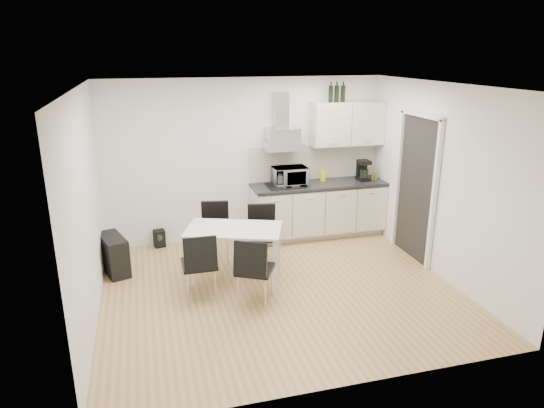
% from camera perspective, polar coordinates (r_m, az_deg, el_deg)
% --- Properties ---
extents(ground, '(4.50, 4.50, 0.00)m').
position_cam_1_polar(ground, '(6.44, 0.93, -10.02)').
color(ground, tan).
rests_on(ground, ground).
extents(wall_back, '(4.50, 0.10, 2.60)m').
position_cam_1_polar(wall_back, '(7.83, -3.09, 5.15)').
color(wall_back, white).
rests_on(wall_back, ground).
extents(wall_front, '(4.50, 0.10, 2.60)m').
position_cam_1_polar(wall_front, '(4.18, 8.66, -6.39)').
color(wall_front, white).
rests_on(wall_front, ground).
extents(wall_left, '(0.10, 4.00, 2.60)m').
position_cam_1_polar(wall_left, '(5.77, -21.02, -0.59)').
color(wall_left, white).
rests_on(wall_left, ground).
extents(wall_right, '(0.10, 4.00, 2.60)m').
position_cam_1_polar(wall_right, '(6.90, 19.27, 2.47)').
color(wall_right, white).
rests_on(wall_right, ground).
extents(ceiling, '(4.50, 4.50, 0.00)m').
position_cam_1_polar(ceiling, '(5.72, 1.06, 13.74)').
color(ceiling, white).
rests_on(ceiling, wall_back).
extents(doorway, '(0.08, 1.04, 2.10)m').
position_cam_1_polar(doorway, '(7.38, 16.46, 1.68)').
color(doorway, white).
rests_on(doorway, ground).
extents(kitchenette, '(2.22, 0.64, 2.52)m').
position_cam_1_polar(kitchenette, '(8.02, 5.70, 1.94)').
color(kitchenette, beige).
rests_on(kitchenette, ground).
extents(dining_table, '(1.41, 1.09, 0.75)m').
position_cam_1_polar(dining_table, '(6.45, -4.49, -3.65)').
color(dining_table, white).
rests_on(dining_table, ground).
extents(chair_far_left, '(0.52, 0.57, 0.88)m').
position_cam_1_polar(chair_far_left, '(7.13, -6.68, -3.44)').
color(chair_far_left, black).
rests_on(chair_far_left, ground).
extents(chair_far_right, '(0.53, 0.57, 0.88)m').
position_cam_1_polar(chair_far_right, '(6.95, -1.14, -3.88)').
color(chair_far_right, black).
rests_on(chair_far_right, ground).
extents(chair_near_left, '(0.44, 0.50, 0.88)m').
position_cam_1_polar(chair_near_left, '(6.14, -8.56, -7.09)').
color(chair_near_left, black).
rests_on(chair_near_left, ground).
extents(chair_near_right, '(0.63, 0.65, 0.88)m').
position_cam_1_polar(chair_near_right, '(5.94, -2.00, -7.78)').
color(chair_near_right, black).
rests_on(chair_near_right, ground).
extents(guitar_amp, '(0.46, 0.69, 0.54)m').
position_cam_1_polar(guitar_amp, '(7.15, -18.11, -5.66)').
color(guitar_amp, black).
rests_on(guitar_amp, ground).
extents(floor_speaker, '(0.19, 0.18, 0.28)m').
position_cam_1_polar(floor_speaker, '(7.91, -13.11, -3.97)').
color(floor_speaker, black).
rests_on(floor_speaker, ground).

